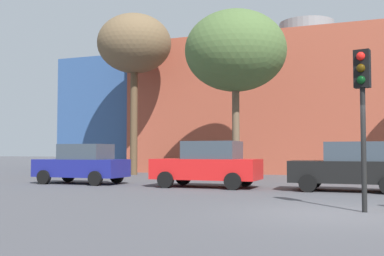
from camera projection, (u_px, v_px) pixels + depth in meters
name	position (u px, v px, depth m)	size (l,w,h in m)	color
ground_plane	(332.00, 214.00, 10.70)	(200.00, 200.00, 0.00)	#47474C
building_backdrop	(308.00, 111.00, 34.64)	(35.14, 13.59, 10.96)	#9E4733
parked_car_0	(82.00, 164.00, 20.67)	(4.01, 1.97, 1.74)	navy
parked_car_1	(208.00, 164.00, 18.61)	(4.20, 2.06, 1.82)	red
parked_car_2	(350.00, 167.00, 16.71)	(4.04, 1.99, 1.75)	black
traffic_light_island	(362.00, 92.00, 11.06)	(0.40, 0.39, 3.81)	black
bare_tree_0	(235.00, 51.00, 24.01)	(5.18, 5.18, 8.62)	brown
bare_tree_2	(134.00, 45.00, 29.02)	(4.55, 4.55, 9.89)	brown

